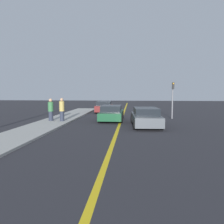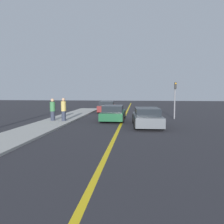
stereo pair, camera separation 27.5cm
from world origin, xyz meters
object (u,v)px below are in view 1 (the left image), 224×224
object	(u,v)px
car_ahead_center	(112,113)
pedestrian_mid_group	(62,110)
car_far_distant	(104,107)
pedestrian_far_standing	(51,110)
car_near_right_lane	(146,117)
traffic_light	(173,96)

from	to	relation	value
car_ahead_center	pedestrian_mid_group	world-z (taller)	pedestrian_mid_group
pedestrian_mid_group	car_far_distant	bearing A→B (deg)	75.44
car_ahead_center	car_far_distant	bearing A→B (deg)	101.67
car_ahead_center	car_far_distant	world-z (taller)	car_far_distant
car_ahead_center	pedestrian_far_standing	world-z (taller)	pedestrian_far_standing
car_near_right_lane	pedestrian_mid_group	xyz separation A→B (m)	(-6.38, 1.27, 0.38)
car_ahead_center	car_far_distant	size ratio (longest dim) A/B	1.07
car_near_right_lane	pedestrian_far_standing	bearing A→B (deg)	165.95
pedestrian_far_standing	traffic_light	bearing A→B (deg)	16.79
car_ahead_center	traffic_light	xyz separation A→B (m)	(5.26, 1.55, 1.40)
pedestrian_far_standing	car_near_right_lane	bearing A→B (deg)	-11.06
pedestrian_far_standing	traffic_light	world-z (taller)	traffic_light
car_near_right_lane	pedestrian_mid_group	distance (m)	6.51
pedestrian_mid_group	car_ahead_center	bearing A→B (deg)	23.29
car_ahead_center	traffic_light	size ratio (longest dim) A/B	1.38
pedestrian_mid_group	pedestrian_far_standing	xyz separation A→B (m)	(-0.95, 0.16, -0.03)
car_ahead_center	pedestrian_mid_group	size ratio (longest dim) A/B	2.45
car_far_distant	traffic_light	bearing A→B (deg)	-40.97
car_near_right_lane	traffic_light	distance (m)	5.33
car_ahead_center	traffic_light	distance (m)	5.66
pedestrian_far_standing	traffic_light	distance (m)	10.44
car_ahead_center	pedestrian_mid_group	xyz separation A→B (m)	(-3.73, -1.61, 0.40)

